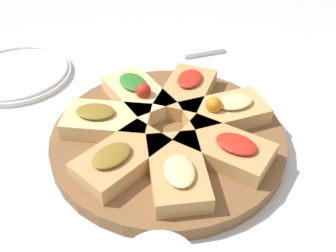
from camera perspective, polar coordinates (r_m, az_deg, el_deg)
The scene contains 11 objects.
ground_plane at distance 0.65m, azimuth 0.00°, elevation -2.55°, with size 3.00×3.00×0.00m, color silver.
serving_board at distance 0.65m, azimuth 0.00°, elevation -1.76°, with size 0.38×0.38×0.02m, color brown.
focaccia_slice_0 at distance 0.70m, azimuth 2.75°, elevation 5.08°, with size 0.15×0.15×0.04m.
focaccia_slice_1 at distance 0.70m, azimuth -4.39°, elevation 4.64°, with size 0.14×0.09×0.05m.
focaccia_slice_2 at distance 0.65m, azimuth -8.96°, elevation 0.80°, with size 0.14×0.16×0.04m.
focaccia_slice_3 at distance 0.58m, azimuth -6.82°, elevation -4.66°, with size 0.12×0.16×0.04m.
focaccia_slice_4 at distance 0.55m, azimuth 1.37°, elevation -6.55°, with size 0.16×0.12×0.04m.
focaccia_slice_5 at distance 0.59m, azimuth 8.32°, elevation -3.23°, with size 0.16×0.14×0.04m.
focaccia_slice_6 at distance 0.66m, azimuth 8.18°, elevation 2.08°, with size 0.09×0.15×0.05m.
plate_right at distance 0.87m, azimuth -21.10°, elevation 7.19°, with size 0.22×0.22×0.02m.
napkin_stack at distance 0.93m, azimuth 4.03°, elevation 11.98°, with size 0.11×0.09×0.01m, color white.
Camera 1 is at (-0.43, 0.22, 0.44)m, focal length 42.00 mm.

